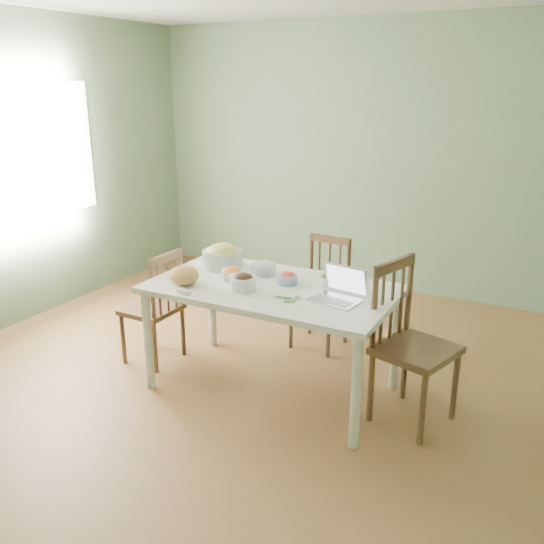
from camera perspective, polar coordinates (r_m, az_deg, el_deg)
The scene contains 18 objects.
floor at distance 4.26m, azimuth -1.60°, elevation -11.26°, with size 5.00×5.00×0.00m, color brown.
wall_back at distance 6.05m, azimuth 10.17°, elevation 10.88°, with size 5.00×0.00×2.70m, color slate.
window_left at distance 5.60m, azimuth -23.24°, elevation 10.69°, with size 0.04×1.60×1.20m, color white.
dining_table at distance 4.08m, azimuth -0.00°, elevation -6.53°, with size 1.66×0.93×0.78m, color white, non-canonical shape.
chair_far at distance 4.73m, azimuth 4.67°, elevation -2.19°, with size 0.40×0.38×0.90m, color #392616, non-canonical shape.
chair_left at distance 4.57m, azimuth -11.77°, elevation -3.32°, with size 0.39×0.38×0.89m, color #392616, non-canonical shape.
chair_right at distance 3.76m, azimuth 14.02°, elevation -7.10°, with size 0.46×0.44×1.04m, color #392616, non-canonical shape.
bread_boule at distance 3.99m, azimuth -8.61°, elevation -0.31°, with size 0.20×0.20×0.13m, color tan.
butter_stick at distance 3.82m, azimuth -8.68°, elevation -1.93°, with size 0.10×0.03×0.03m, color white.
bowl_squash at distance 4.32m, azimuth -4.88°, elevation 1.59°, with size 0.30×0.30×0.17m, color #DCE067, non-canonical shape.
bowl_carrot at distance 4.06m, azimuth -3.93°, elevation -0.14°, with size 0.16×0.16×0.09m, color orange, non-canonical shape.
bowl_onion at distance 4.16m, azimuth -0.85°, elevation 0.45°, with size 0.18×0.18×0.10m, color silver, non-canonical shape.
bowl_mushroom at distance 3.85m, azimuth -2.87°, elevation -0.97°, with size 0.17×0.17×0.11m, color black, non-canonical shape.
bowl_redpep at distance 3.96m, azimuth 1.54°, elevation -0.60°, with size 0.14×0.14×0.08m, color red, non-canonical shape.
bowl_broccoli at distance 3.94m, azimuth 5.69°, elevation -0.76°, with size 0.14×0.14×0.09m, color #103913, non-canonical shape.
flatbread at distance 4.10m, azimuth 6.17°, elevation -0.50°, with size 0.22×0.22×0.02m, color beige.
basil_bunch at distance 3.70m, azimuth 1.48°, elevation -2.51°, with size 0.19×0.19×0.02m, color #235321, non-canonical shape.
laptop at distance 3.64m, azimuth 6.26°, elevation -1.35°, with size 0.30×0.26×0.21m, color silver, non-canonical shape.
Camera 1 is at (1.83, -3.22, 2.09)m, focal length 38.27 mm.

